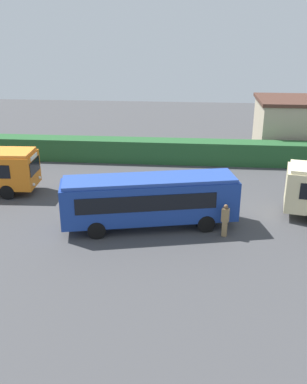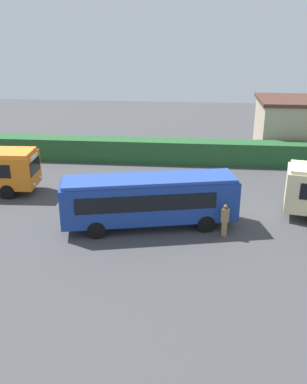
{
  "view_description": "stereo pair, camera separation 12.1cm",
  "coord_description": "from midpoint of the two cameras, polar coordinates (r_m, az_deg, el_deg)",
  "views": [
    {
      "loc": [
        0.67,
        -24.02,
        11.16
      ],
      "look_at": [
        -1.55,
        0.49,
        1.38
      ],
      "focal_mm": 40.53,
      "sensor_mm": 36.0,
      "label": 1
    },
    {
      "loc": [
        0.79,
        -24.01,
        11.16
      ],
      "look_at": [
        -1.55,
        0.49,
        1.38
      ],
      "focal_mm": 40.53,
      "sensor_mm": 36.0,
      "label": 2
    }
  ],
  "objects": [
    {
      "name": "person_right",
      "position": [
        24.06,
        9.52,
        -3.58
      ],
      "size": [
        0.46,
        0.38,
        1.9
      ],
      "rotation": [
        0.0,
        0.0,
        4.37
      ],
      "color": "olive",
      "rests_on": "ground_plane"
    },
    {
      "name": "person_left",
      "position": [
        26.93,
        -7.34,
        -0.89
      ],
      "size": [
        0.5,
        0.5,
        1.73
      ],
      "rotation": [
        0.0,
        0.0,
        5.51
      ],
      "color": "black",
      "rests_on": "ground_plane"
    },
    {
      "name": "bus_blue",
      "position": [
        24.51,
        -0.38,
        -0.89
      ],
      "size": [
        10.17,
        4.46,
        3.03
      ],
      "rotation": [
        0.0,
        0.0,
        0.23
      ],
      "color": "navy",
      "rests_on": "ground_plane"
    },
    {
      "name": "ground_plane",
      "position": [
        26.49,
        3.38,
        -3.28
      ],
      "size": [
        79.9,
        79.9,
        0.0
      ],
      "primitive_type": "plane",
      "color": "#424244"
    },
    {
      "name": "hedge_row",
      "position": [
        36.43,
        4.12,
        5.33
      ],
      "size": [
        51.95,
        1.79,
        1.88
      ],
      "primitive_type": "cube",
      "color": "#25572C",
      "rests_on": "ground_plane"
    },
    {
      "name": "person_center",
      "position": [
        27.59,
        -5.61,
        -0.09
      ],
      "size": [
        0.47,
        0.53,
        1.85
      ],
      "rotation": [
        0.0,
        0.0,
        2.57
      ],
      "color": "olive",
      "rests_on": "ground_plane"
    },
    {
      "name": "traffic_cone",
      "position": [
        34.03,
        9.88,
        2.73
      ],
      "size": [
        0.36,
        0.36,
        0.6
      ],
      "primitive_type": "cone",
      "color": "orange",
      "rests_on": "ground_plane"
    }
  ]
}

